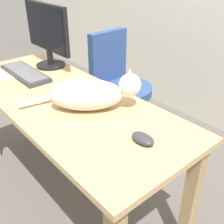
% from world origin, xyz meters
% --- Properties ---
extents(ground_plane, '(8.00, 8.00, 0.00)m').
position_xyz_m(ground_plane, '(0.00, 0.00, 0.00)').
color(ground_plane, '#59544F').
extents(desk, '(1.57, 0.61, 0.73)m').
position_xyz_m(desk, '(0.00, 0.00, 0.62)').
color(desk, tan).
rests_on(desk, ground_plane).
extents(office_chair, '(0.48, 0.48, 0.91)m').
position_xyz_m(office_chair, '(-0.28, 0.68, 0.39)').
color(office_chair, black).
rests_on(office_chair, ground_plane).
extents(monitor, '(0.48, 0.20, 0.41)m').
position_xyz_m(monitor, '(-0.46, 0.19, 0.96)').
color(monitor, black).
rests_on(monitor, desk).
extents(keyboard, '(0.44, 0.15, 0.03)m').
position_xyz_m(keyboard, '(-0.42, -0.02, 0.75)').
color(keyboard, '#333338').
rests_on(keyboard, desk).
extents(cat, '(0.42, 0.49, 0.20)m').
position_xyz_m(cat, '(0.21, 0.04, 0.81)').
color(cat, silver).
rests_on(cat, desk).
extents(computer_mouse, '(0.11, 0.06, 0.04)m').
position_xyz_m(computer_mouse, '(0.58, 0.03, 0.75)').
color(computer_mouse, '#333338').
rests_on(computer_mouse, desk).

